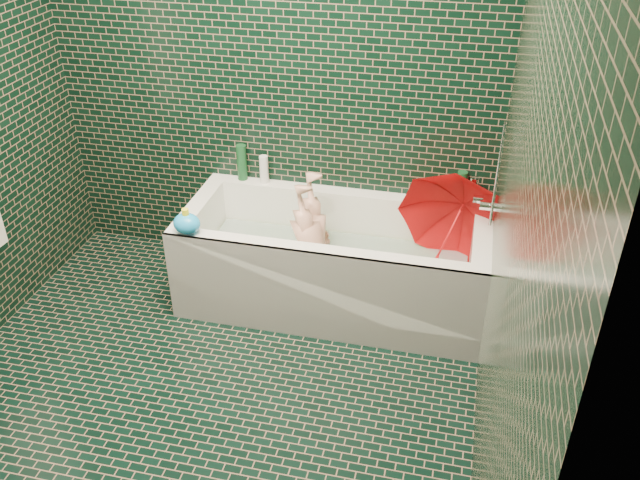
% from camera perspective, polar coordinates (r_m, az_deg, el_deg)
% --- Properties ---
extents(floor, '(2.80, 2.80, 0.00)m').
position_cam_1_polar(floor, '(3.39, -10.38, -13.96)').
color(floor, black).
rests_on(floor, ground).
extents(wall_back, '(2.80, 0.00, 2.80)m').
position_cam_1_polar(wall_back, '(3.87, -4.17, 14.38)').
color(wall_back, black).
rests_on(wall_back, floor).
extents(wall_right, '(0.00, 2.80, 2.80)m').
position_cam_1_polar(wall_right, '(2.42, 16.10, 2.04)').
color(wall_right, black).
rests_on(wall_right, floor).
extents(bathtub, '(1.70, 0.75, 0.55)m').
position_cam_1_polar(bathtub, '(3.88, 1.12, -2.61)').
color(bathtub, white).
rests_on(bathtub, floor).
extents(bath_mat, '(1.35, 0.47, 0.01)m').
position_cam_1_polar(bath_mat, '(3.92, 1.16, -3.14)').
color(bath_mat, green).
rests_on(bath_mat, bathtub).
extents(water, '(1.48, 0.53, 0.00)m').
position_cam_1_polar(water, '(3.84, 1.19, -1.38)').
color(water, silver).
rests_on(water, bathtub).
extents(faucet, '(0.18, 0.19, 0.55)m').
position_cam_1_polar(faucet, '(3.54, 14.24, 3.34)').
color(faucet, silver).
rests_on(faucet, wall_right).
extents(child, '(0.96, 0.48, 0.29)m').
position_cam_1_polar(child, '(3.87, -0.55, -0.99)').
color(child, '#DB9E89').
rests_on(child, bathtub).
extents(umbrella, '(0.92, 0.84, 0.87)m').
position_cam_1_polar(umbrella, '(3.67, 10.84, 0.60)').
color(umbrella, red).
rests_on(umbrella, bathtub).
extents(soap_bottle_a, '(0.11, 0.11, 0.28)m').
position_cam_1_polar(soap_bottle_a, '(3.95, 12.13, 3.08)').
color(soap_bottle_a, white).
rests_on(soap_bottle_a, bathtub).
extents(soap_bottle_b, '(0.10, 0.10, 0.17)m').
position_cam_1_polar(soap_bottle_b, '(3.94, 13.47, 2.79)').
color(soap_bottle_b, '#3D1B67').
rests_on(soap_bottle_b, bathtub).
extents(soap_bottle_c, '(0.16, 0.16, 0.15)m').
position_cam_1_polar(soap_bottle_c, '(3.94, 13.21, 2.81)').
color(soap_bottle_c, '#134521').
rests_on(soap_bottle_c, bathtub).
extents(bottle_right_tall, '(0.07, 0.07, 0.20)m').
position_cam_1_polar(bottle_right_tall, '(3.90, 11.79, 4.33)').
color(bottle_right_tall, '#134521').
rests_on(bottle_right_tall, bathtub).
extents(bottle_right_pump, '(0.05, 0.05, 0.19)m').
position_cam_1_polar(bottle_right_pump, '(3.86, 12.76, 3.87)').
color(bottle_right_pump, silver).
rests_on(bottle_right_pump, bathtub).
extents(bottle_left_tall, '(0.08, 0.08, 0.22)m').
position_cam_1_polar(bottle_left_tall, '(4.11, -6.60, 6.51)').
color(bottle_left_tall, '#134521').
rests_on(bottle_left_tall, bathtub).
extents(bottle_left_short, '(0.06, 0.06, 0.17)m').
position_cam_1_polar(bottle_left_short, '(4.07, -4.74, 5.95)').
color(bottle_left_short, white).
rests_on(bottle_left_short, bathtub).
extents(rubber_duck, '(0.12, 0.09, 0.10)m').
position_cam_1_polar(rubber_duck, '(3.93, 9.84, 3.92)').
color(rubber_duck, yellow).
rests_on(rubber_duck, bathtub).
extents(bath_toy, '(0.17, 0.15, 0.14)m').
position_cam_1_polar(bath_toy, '(3.61, -11.16, 1.40)').
color(bath_toy, '#1A97F1').
rests_on(bath_toy, bathtub).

